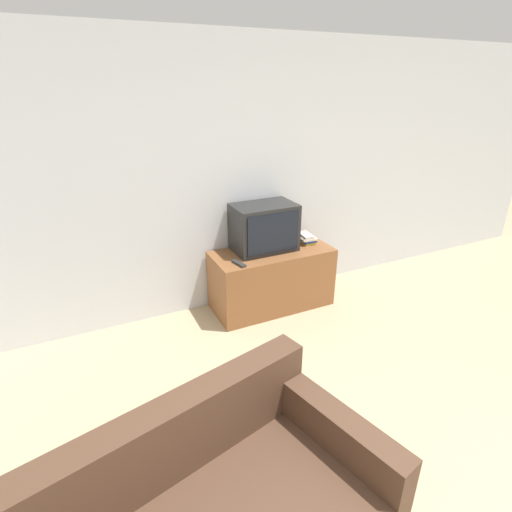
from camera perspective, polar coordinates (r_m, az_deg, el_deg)
wall_back at (r=3.92m, az=-4.47°, el=10.68°), size 9.00×0.06×2.60m
tv_stand at (r=4.12m, az=2.25°, el=-3.25°), size 1.22×0.54×0.62m
television at (r=3.94m, az=1.17°, el=4.10°), size 0.62×0.40×0.47m
book_stack at (r=4.22m, az=7.19°, el=2.54°), size 0.18×0.23×0.10m
remote_on_stand at (r=3.69m, az=-2.48°, el=-1.07°), size 0.08×0.18×0.02m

